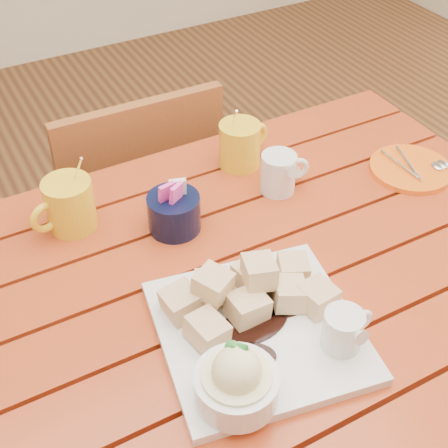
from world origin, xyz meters
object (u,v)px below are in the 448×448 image
coffee_mug_left (68,204)px  table (229,329)px  orange_saucer (411,169)px  chair_far (136,210)px  dessert_plate (255,333)px  coffee_mug_right (241,144)px

coffee_mug_left → table: bearing=-73.0°
orange_saucer → chair_far: size_ratio=0.20×
orange_saucer → dessert_plate: bearing=-155.5°
coffee_mug_right → coffee_mug_left: bearing=169.2°
coffee_mug_left → orange_saucer: coffee_mug_left is taller
orange_saucer → coffee_mug_right: bearing=147.0°
coffee_mug_right → orange_saucer: bearing=-47.6°
table → chair_far: bearing=84.8°
coffee_mug_right → chair_far: coffee_mug_right is taller
table → coffee_mug_right: coffee_mug_right is taller
dessert_plate → coffee_mug_left: (-0.15, 0.38, 0.02)m
table → dessert_plate: (-0.03, -0.12, 0.14)m
dessert_plate → coffee_mug_right: (0.21, 0.41, 0.01)m
coffee_mug_left → coffee_mug_right: size_ratio=1.04×
dessert_plate → orange_saucer: dessert_plate is taller
table → coffee_mug_left: (-0.17, 0.26, 0.16)m
dessert_plate → coffee_mug_left: size_ratio=2.32×
table → coffee_mug_left: bearing=123.8°
coffee_mug_left → coffee_mug_right: 0.36m
dessert_plate → chair_far: bearing=83.5°
dessert_plate → coffee_mug_left: 0.41m
coffee_mug_right → orange_saucer: coffee_mug_right is taller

